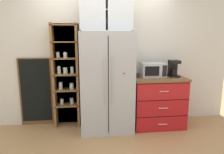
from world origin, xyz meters
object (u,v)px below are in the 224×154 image
object	(u,v)px
coffee_maker	(174,68)
microwave	(153,70)
bottle_amber	(157,70)
mug_red	(158,74)
refrigerator	(106,82)
mug_charcoal	(137,75)
chalkboard_menu	(36,92)

from	to	relation	value
coffee_maker	microwave	bearing A→B (deg)	173.79
microwave	bottle_amber	world-z (taller)	microwave
coffee_maker	bottle_amber	bearing A→B (deg)	162.91
mug_red	refrigerator	bearing A→B (deg)	-178.06
microwave	bottle_amber	distance (m)	0.11
refrigerator	mug_charcoal	xyz separation A→B (m)	(0.56, 0.04, 0.11)
coffee_maker	mug_red	bearing A→B (deg)	-178.92
mug_charcoal	chalkboard_menu	size ratio (longest dim) A/B	0.10
chalkboard_menu	mug_charcoal	bearing A→B (deg)	-8.74
mug_red	bottle_amber	distance (m)	0.11
microwave	bottle_amber	size ratio (longest dim) A/B	1.78
microwave	chalkboard_menu	xyz separation A→B (m)	(-2.17, 0.24, -0.42)
mug_red	mug_charcoal	xyz separation A→B (m)	(-0.41, 0.00, -0.01)
refrigerator	microwave	xyz separation A→B (m)	(0.87, 0.08, 0.19)
refrigerator	bottle_amber	xyz separation A→B (m)	(0.97, 0.13, 0.17)
refrigerator	microwave	bearing A→B (deg)	5.28
coffee_maker	mug_charcoal	size ratio (longest dim) A/B	2.52
coffee_maker	chalkboard_menu	distance (m)	2.61
bottle_amber	coffee_maker	bearing A→B (deg)	-17.09
mug_charcoal	bottle_amber	bearing A→B (deg)	12.77
coffee_maker	mug_red	xyz separation A→B (m)	(-0.29, -0.01, -0.11)
refrigerator	microwave	world-z (taller)	refrigerator
bottle_amber	chalkboard_menu	xyz separation A→B (m)	(-2.27, 0.20, -0.40)
microwave	mug_charcoal	distance (m)	0.32
coffee_maker	mug_red	distance (m)	0.31
chalkboard_menu	microwave	bearing A→B (deg)	-6.35
microwave	coffee_maker	size ratio (longest dim) A/B	1.42
mug_red	chalkboard_menu	xyz separation A→B (m)	(-2.27, 0.29, -0.34)
bottle_amber	microwave	bearing A→B (deg)	-154.52
mug_red	chalkboard_menu	world-z (taller)	chalkboard_menu
coffee_maker	bottle_amber	world-z (taller)	coffee_maker
coffee_maker	mug_charcoal	bearing A→B (deg)	-179.76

